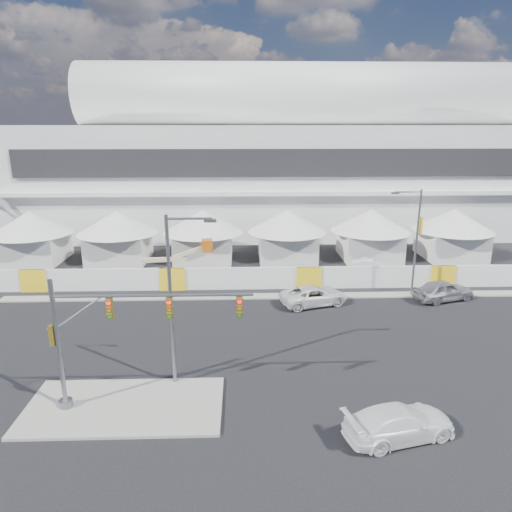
{
  "coord_description": "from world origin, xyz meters",
  "views": [
    {
      "loc": [
        0.11,
        -23.6,
        13.97
      ],
      "look_at": [
        1.19,
        10.0,
        4.33
      ],
      "focal_mm": 32.0,
      "sensor_mm": 36.0,
      "label": 1
    }
  ],
  "objects_px": {
    "pickup_curb": "(314,296)",
    "lot_car_a": "(373,266)",
    "streetlight_median": "(175,290)",
    "streetlight_curb": "(415,235)",
    "boom_lift": "(159,272)",
    "traffic_mast": "(103,337)",
    "pickup_near": "(399,422)",
    "sedan_silver": "(444,290)"
  },
  "relations": [
    {
      "from": "pickup_near",
      "to": "lot_car_a",
      "type": "distance_m",
      "value": 25.29
    },
    {
      "from": "pickup_near",
      "to": "streetlight_curb",
      "type": "bearing_deg",
      "value": -35.41
    },
    {
      "from": "pickup_near",
      "to": "boom_lift",
      "type": "height_order",
      "value": "boom_lift"
    },
    {
      "from": "pickup_near",
      "to": "traffic_mast",
      "type": "height_order",
      "value": "traffic_mast"
    },
    {
      "from": "pickup_curb",
      "to": "sedan_silver",
      "type": "bearing_deg",
      "value": -103.47
    },
    {
      "from": "traffic_mast",
      "to": "streetlight_curb",
      "type": "xyz_separation_m",
      "value": [
        21.09,
        15.54,
        1.24
      ]
    },
    {
      "from": "sedan_silver",
      "to": "pickup_near",
      "type": "height_order",
      "value": "sedan_silver"
    },
    {
      "from": "sedan_silver",
      "to": "streetlight_curb",
      "type": "relative_size",
      "value": 0.56
    },
    {
      "from": "streetlight_median",
      "to": "streetlight_curb",
      "type": "height_order",
      "value": "streetlight_median"
    },
    {
      "from": "traffic_mast",
      "to": "streetlight_median",
      "type": "height_order",
      "value": "streetlight_median"
    },
    {
      "from": "lot_car_a",
      "to": "boom_lift",
      "type": "distance_m",
      "value": 20.71
    },
    {
      "from": "lot_car_a",
      "to": "streetlight_curb",
      "type": "height_order",
      "value": "streetlight_curb"
    },
    {
      "from": "pickup_curb",
      "to": "boom_lift",
      "type": "relative_size",
      "value": 0.7
    },
    {
      "from": "sedan_silver",
      "to": "lot_car_a",
      "type": "relative_size",
      "value": 1.25
    },
    {
      "from": "sedan_silver",
      "to": "streetlight_median",
      "type": "bearing_deg",
      "value": 103.9
    },
    {
      "from": "streetlight_curb",
      "to": "streetlight_median",
      "type": "bearing_deg",
      "value": -143.25
    },
    {
      "from": "pickup_curb",
      "to": "lot_car_a",
      "type": "bearing_deg",
      "value": -57.45
    },
    {
      "from": "streetlight_curb",
      "to": "lot_car_a",
      "type": "bearing_deg",
      "value": 101.81
    },
    {
      "from": "streetlight_curb",
      "to": "pickup_curb",
      "type": "bearing_deg",
      "value": -168.12
    },
    {
      "from": "streetlight_median",
      "to": "sedan_silver",
      "type": "bearing_deg",
      "value": 30.9
    },
    {
      "from": "streetlight_median",
      "to": "boom_lift",
      "type": "bearing_deg",
      "value": 103.33
    },
    {
      "from": "pickup_curb",
      "to": "traffic_mast",
      "type": "distance_m",
      "value": 18.97
    },
    {
      "from": "boom_lift",
      "to": "traffic_mast",
      "type": "bearing_deg",
      "value": -93.58
    },
    {
      "from": "pickup_curb",
      "to": "lot_car_a",
      "type": "distance_m",
      "value": 10.85
    },
    {
      "from": "lot_car_a",
      "to": "streetlight_curb",
      "type": "xyz_separation_m",
      "value": [
        1.34,
        -6.42,
        4.6
      ]
    },
    {
      "from": "lot_car_a",
      "to": "streetlight_median",
      "type": "height_order",
      "value": "streetlight_median"
    },
    {
      "from": "traffic_mast",
      "to": "boom_lift",
      "type": "height_order",
      "value": "traffic_mast"
    },
    {
      "from": "streetlight_median",
      "to": "lot_car_a",
      "type": "bearing_deg",
      "value": 50.14
    },
    {
      "from": "sedan_silver",
      "to": "streetlight_curb",
      "type": "height_order",
      "value": "streetlight_curb"
    },
    {
      "from": "lot_car_a",
      "to": "streetlight_median",
      "type": "xyz_separation_m",
      "value": [
        -16.47,
        -19.72,
        4.94
      ]
    },
    {
      "from": "boom_lift",
      "to": "pickup_near",
      "type": "bearing_deg",
      "value": -62.09
    },
    {
      "from": "sedan_silver",
      "to": "pickup_near",
      "type": "xyz_separation_m",
      "value": [
        -9.45,
        -17.02,
        -0.09
      ]
    },
    {
      "from": "sedan_silver",
      "to": "lot_car_a",
      "type": "bearing_deg",
      "value": 9.26
    },
    {
      "from": "sedan_silver",
      "to": "boom_lift",
      "type": "relative_size",
      "value": 0.64
    },
    {
      "from": "boom_lift",
      "to": "streetlight_curb",
      "type": "bearing_deg",
      "value": -16.15
    },
    {
      "from": "boom_lift",
      "to": "pickup_curb",
      "type": "bearing_deg",
      "value": -28.99
    },
    {
      "from": "streetlight_curb",
      "to": "boom_lift",
      "type": "relative_size",
      "value": 1.16
    },
    {
      "from": "pickup_near",
      "to": "streetlight_median",
      "type": "relative_size",
      "value": 0.56
    },
    {
      "from": "pickup_curb",
      "to": "pickup_near",
      "type": "height_order",
      "value": "pickup_near"
    },
    {
      "from": "sedan_silver",
      "to": "boom_lift",
      "type": "height_order",
      "value": "boom_lift"
    },
    {
      "from": "pickup_curb",
      "to": "streetlight_median",
      "type": "height_order",
      "value": "streetlight_median"
    },
    {
      "from": "sedan_silver",
      "to": "pickup_near",
      "type": "bearing_deg",
      "value": 133.96
    }
  ]
}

